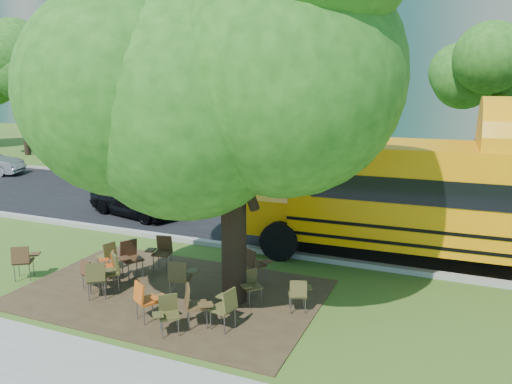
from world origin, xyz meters
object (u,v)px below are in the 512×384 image
at_px(chair_14, 162,249).
at_px(chair_15, 255,262).
at_px(chair_9, 109,263).
at_px(chair_2, 98,276).
at_px(chair_7, 194,302).
at_px(chair_11, 180,275).
at_px(pedestrian_a, 64,151).
at_px(chair_1, 90,271).
at_px(chair_0, 23,258).
at_px(chair_5, 168,311).
at_px(chair_10, 130,255).
at_px(chair_3, 110,269).
at_px(chair_13, 299,292).
at_px(chair_12, 251,283).
at_px(pedestrian_b, 49,149).
at_px(chair_6, 226,304).
at_px(black_car, 136,198).
at_px(main_tree, 232,61).
at_px(chair_8, 108,253).
at_px(chair_4, 146,298).

distance_m(chair_14, chair_15, 2.62).
distance_m(chair_9, chair_14, 1.41).
relative_size(chair_2, chair_7, 1.01).
bearing_deg(chair_11, chair_15, 37.76).
xyz_separation_m(chair_11, pedestrian_a, (-16.10, 13.44, 0.22)).
distance_m(chair_1, pedestrian_a, 19.57).
height_order(chair_0, chair_15, chair_0).
distance_m(chair_5, chair_10, 3.26).
height_order(chair_11, chair_14, chair_11).
relative_size(chair_3, chair_13, 1.18).
bearing_deg(chair_12, chair_9, -46.24).
bearing_deg(chair_0, chair_13, -24.38).
relative_size(chair_0, chair_10, 0.94).
distance_m(chair_3, pedestrian_b, 20.73).
bearing_deg(chair_3, chair_13, -135.10).
bearing_deg(chair_2, chair_3, 56.63).
bearing_deg(chair_10, pedestrian_a, -101.70).
relative_size(chair_6, chair_12, 1.15).
height_order(chair_14, black_car, black_car).
bearing_deg(chair_5, main_tree, -144.93).
xyz_separation_m(chair_8, chair_9, (0.43, -0.49, -0.04)).
height_order(chair_10, chair_13, chair_10).
relative_size(main_tree, chair_1, 11.31).
xyz_separation_m(chair_4, chair_8, (-2.56, 1.98, -0.04)).
bearing_deg(chair_5, chair_1, -59.17).
bearing_deg(chair_2, chair_0, 140.15).
bearing_deg(chair_8, chair_9, -122.16).
distance_m(chair_0, chair_14, 3.43).
xyz_separation_m(chair_0, chair_13, (6.97, 0.91, -0.07)).
relative_size(main_tree, chair_14, 9.73).
xyz_separation_m(chair_0, chair_6, (5.84, -0.38, -0.01)).
height_order(black_car, pedestrian_b, pedestrian_b).
bearing_deg(chair_14, chair_2, 70.02).
relative_size(chair_5, chair_12, 1.04).
relative_size(chair_9, chair_14, 0.84).
bearing_deg(chair_14, chair_13, 154.90).
relative_size(chair_14, pedestrian_a, 0.56).
height_order(chair_9, chair_12, chair_12).
bearing_deg(chair_11, chair_3, 173.12).
bearing_deg(pedestrian_a, chair_7, -127.20).
relative_size(chair_10, chair_11, 1.02).
bearing_deg(pedestrian_a, chair_12, -123.18).
height_order(chair_13, pedestrian_a, pedestrian_a).
height_order(main_tree, chair_5, main_tree).
xyz_separation_m(main_tree, chair_7, (-0.21, -1.45, -4.76)).
bearing_deg(pedestrian_a, chair_2, -131.47).
xyz_separation_m(chair_9, chair_13, (4.93, 0.14, 0.02)).
relative_size(chair_8, chair_15, 0.95).
relative_size(chair_3, chair_7, 1.03).
bearing_deg(chair_14, pedestrian_b, -48.40).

